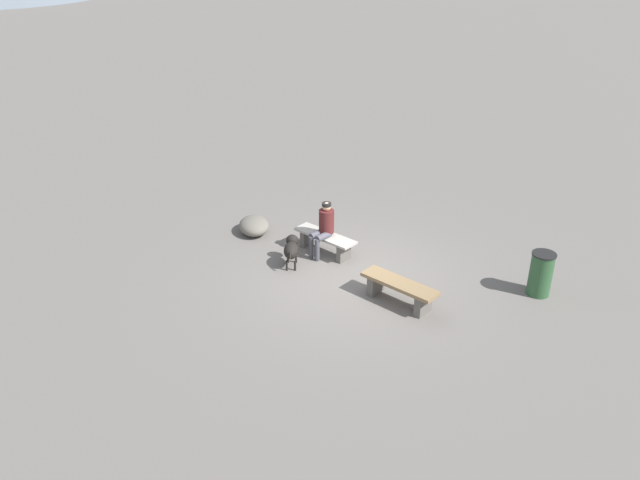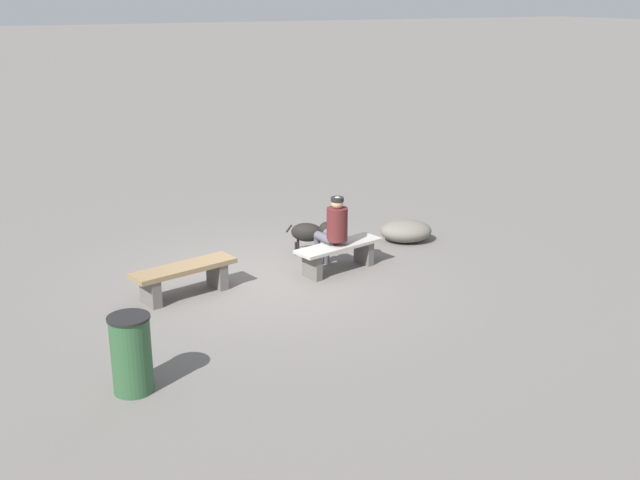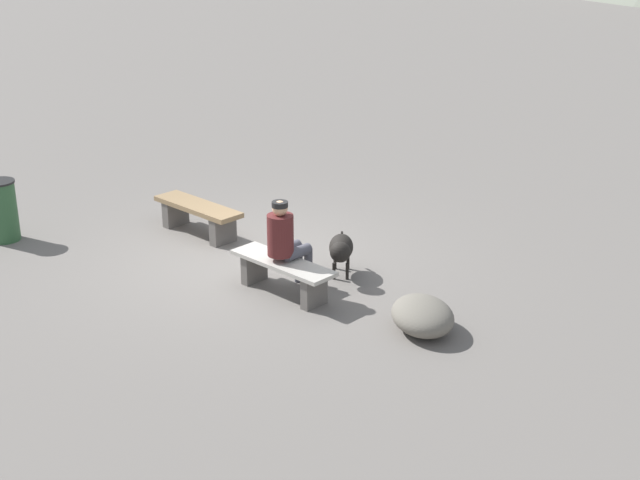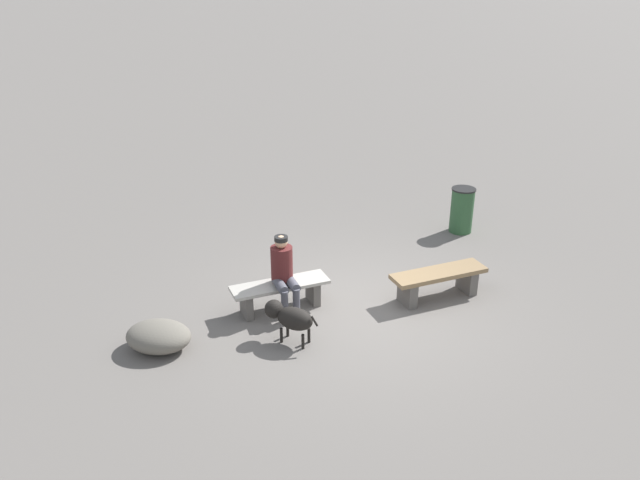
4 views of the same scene
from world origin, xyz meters
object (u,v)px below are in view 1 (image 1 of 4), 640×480
bench_left (399,289)px  dog (291,248)px  seated_person (324,226)px  boulder (254,226)px  trash_bin (541,274)px  bench_right (325,240)px

bench_left → dog: 2.69m
seated_person → boulder: bearing=10.2°
trash_bin → boulder: trash_bin is taller
dog → trash_bin: 5.21m
bench_left → dog: bearing=6.1°
seated_person → boulder: (1.88, 0.74, -0.53)m
trash_bin → bench_right: bearing=32.0°
bench_left → bench_right: bearing=-14.2°
dog → boulder: dog is taller
seated_person → trash_bin: bearing=-158.1°
boulder → bench_left: bearing=-170.3°
seated_person → trash_bin: size_ratio=1.36×
trash_bin → boulder: (5.80, 3.29, -0.27)m
bench_left → dog: (2.55, 0.87, 0.08)m
bench_left → seated_person: 2.56m
bench_left → boulder: 4.47m
bench_right → seated_person: seated_person is taller
dog → boulder: (1.86, -0.12, -0.21)m
seated_person → boulder: 2.09m
bench_left → boulder: (4.41, 0.75, -0.13)m
bench_left → dog: dog is taller
trash_bin → boulder: size_ratio=0.98×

